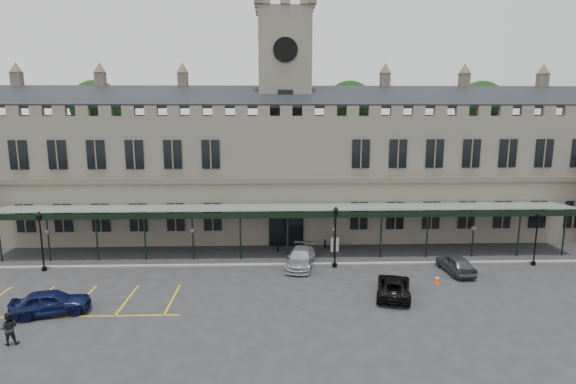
{
  "coord_description": "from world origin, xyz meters",
  "views": [
    {
      "loc": [
        -1.17,
        -29.58,
        12.48
      ],
      "look_at": [
        0.0,
        6.0,
        6.0
      ],
      "focal_mm": 28.0,
      "sensor_mm": 36.0,
      "label": 1
    }
  ],
  "objects_px": {
    "station_building": "(285,170)",
    "car_left_a": "(51,302)",
    "lamp_post_right": "(536,233)",
    "person_b": "(9,328)",
    "clock_tower": "(285,104)",
    "car_taxi": "(301,258)",
    "lamp_post_mid": "(335,231)",
    "lamp_post_left": "(41,236)",
    "car_right_a": "(456,264)",
    "traffic_cone": "(437,279)",
    "car_van": "(394,286)",
    "sign_board": "(335,245)"
  },
  "relations": [
    {
      "from": "station_building",
      "to": "car_left_a",
      "type": "distance_m",
      "value": 24.81
    },
    {
      "from": "lamp_post_right",
      "to": "person_b",
      "type": "height_order",
      "value": "lamp_post_right"
    },
    {
      "from": "station_building",
      "to": "clock_tower",
      "type": "distance_m",
      "value": 6.64
    },
    {
      "from": "car_left_a",
      "to": "car_taxi",
      "type": "bearing_deg",
      "value": -78.39
    },
    {
      "from": "lamp_post_mid",
      "to": "car_left_a",
      "type": "distance_m",
      "value": 20.47
    },
    {
      "from": "clock_tower",
      "to": "car_left_a",
      "type": "distance_m",
      "value": 27.18
    },
    {
      "from": "lamp_post_left",
      "to": "car_taxi",
      "type": "distance_m",
      "value": 20.44
    },
    {
      "from": "lamp_post_right",
      "to": "car_left_a",
      "type": "relative_size",
      "value": 1.0
    },
    {
      "from": "station_building",
      "to": "lamp_post_right",
      "type": "bearing_deg",
      "value": -28.87
    },
    {
      "from": "station_building",
      "to": "car_right_a",
      "type": "xyz_separation_m",
      "value": [
        13.0,
        -12.54,
        -5.75
      ]
    },
    {
      "from": "lamp_post_mid",
      "to": "traffic_cone",
      "type": "height_order",
      "value": "lamp_post_mid"
    },
    {
      "from": "car_van",
      "to": "car_right_a",
      "type": "bearing_deg",
      "value": -130.01
    },
    {
      "from": "lamp_post_left",
      "to": "car_taxi",
      "type": "bearing_deg",
      "value": 0.84
    },
    {
      "from": "station_building",
      "to": "traffic_cone",
      "type": "relative_size",
      "value": 90.53
    },
    {
      "from": "sign_board",
      "to": "car_taxi",
      "type": "distance_m",
      "value": 5.04
    },
    {
      "from": "person_b",
      "to": "lamp_post_mid",
      "type": "bearing_deg",
      "value": -164.23
    },
    {
      "from": "car_taxi",
      "to": "sign_board",
      "type": "bearing_deg",
      "value": 60.6
    },
    {
      "from": "lamp_post_mid",
      "to": "clock_tower",
      "type": "bearing_deg",
      "value": 108.68
    },
    {
      "from": "person_b",
      "to": "station_building",
      "type": "bearing_deg",
      "value": -139.68
    },
    {
      "from": "clock_tower",
      "to": "car_right_a",
      "type": "relative_size",
      "value": 5.92
    },
    {
      "from": "clock_tower",
      "to": "car_van",
      "type": "height_order",
      "value": "clock_tower"
    },
    {
      "from": "lamp_post_right",
      "to": "station_building",
      "type": "bearing_deg",
      "value": 151.13
    },
    {
      "from": "station_building",
      "to": "traffic_cone",
      "type": "height_order",
      "value": "station_building"
    },
    {
      "from": "station_building",
      "to": "clock_tower",
      "type": "relative_size",
      "value": 2.42
    },
    {
      "from": "clock_tower",
      "to": "car_van",
      "type": "relative_size",
      "value": 5.27
    },
    {
      "from": "sign_board",
      "to": "car_taxi",
      "type": "bearing_deg",
      "value": -138.33
    },
    {
      "from": "sign_board",
      "to": "car_left_a",
      "type": "distance_m",
      "value": 22.69
    },
    {
      "from": "lamp_post_right",
      "to": "car_taxi",
      "type": "relative_size",
      "value": 0.91
    },
    {
      "from": "lamp_post_left",
      "to": "sign_board",
      "type": "bearing_deg",
      "value": 9.9
    },
    {
      "from": "station_building",
      "to": "car_taxi",
      "type": "distance_m",
      "value": 12.27
    },
    {
      "from": "clock_tower",
      "to": "sign_board",
      "type": "relative_size",
      "value": 19.23
    },
    {
      "from": "traffic_cone",
      "to": "person_b",
      "type": "height_order",
      "value": "person_b"
    },
    {
      "from": "car_taxi",
      "to": "lamp_post_right",
      "type": "bearing_deg",
      "value": 10.42
    },
    {
      "from": "station_building",
      "to": "clock_tower",
      "type": "xyz_separation_m",
      "value": [
        0.0,
        0.09,
        6.64
      ]
    },
    {
      "from": "clock_tower",
      "to": "car_left_a",
      "type": "bearing_deg",
      "value": -128.27
    },
    {
      "from": "car_taxi",
      "to": "person_b",
      "type": "distance_m",
      "value": 20.24
    },
    {
      "from": "station_building",
      "to": "car_left_a",
      "type": "bearing_deg",
      "value": -128.4
    },
    {
      "from": "car_van",
      "to": "sign_board",
      "type": "bearing_deg",
      "value": -59.74
    },
    {
      "from": "car_left_a",
      "to": "car_van",
      "type": "height_order",
      "value": "car_left_a"
    },
    {
      "from": "lamp_post_left",
      "to": "traffic_cone",
      "type": "height_order",
      "value": "lamp_post_left"
    },
    {
      "from": "lamp_post_mid",
      "to": "sign_board",
      "type": "xyz_separation_m",
      "value": [
        0.53,
        4.04,
        -2.36
      ]
    },
    {
      "from": "traffic_cone",
      "to": "car_right_a",
      "type": "xyz_separation_m",
      "value": [
        2.25,
        2.24,
        0.39
      ]
    },
    {
      "from": "station_building",
      "to": "lamp_post_left",
      "type": "height_order",
      "value": "station_building"
    },
    {
      "from": "clock_tower",
      "to": "traffic_cone",
      "type": "distance_m",
      "value": 22.36
    },
    {
      "from": "station_building",
      "to": "person_b",
      "type": "relative_size",
      "value": 32.67
    },
    {
      "from": "car_left_a",
      "to": "car_van",
      "type": "bearing_deg",
      "value": -99.75
    },
    {
      "from": "station_building",
      "to": "car_van",
      "type": "bearing_deg",
      "value": -67.35
    },
    {
      "from": "lamp_post_right",
      "to": "car_right_a",
      "type": "bearing_deg",
      "value": -168.32
    },
    {
      "from": "car_taxi",
      "to": "person_b",
      "type": "xyz_separation_m",
      "value": [
        -16.47,
        -11.77,
        0.19
      ]
    },
    {
      "from": "car_taxi",
      "to": "car_right_a",
      "type": "xyz_separation_m",
      "value": [
        12.0,
        -1.75,
        -0.01
      ]
    }
  ]
}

